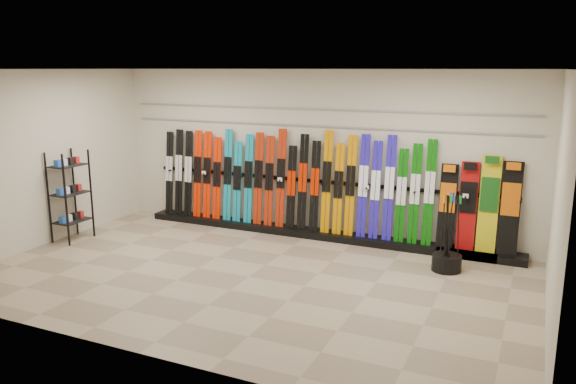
% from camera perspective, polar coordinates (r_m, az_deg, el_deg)
% --- Properties ---
extents(floor, '(8.00, 8.00, 0.00)m').
position_cam_1_polar(floor, '(8.40, -4.00, -8.59)').
color(floor, '#86745C').
rests_on(floor, ground).
extents(back_wall, '(8.00, 0.00, 8.00)m').
position_cam_1_polar(back_wall, '(10.22, 2.53, 3.94)').
color(back_wall, beige).
rests_on(back_wall, floor).
extents(left_wall, '(0.00, 5.00, 5.00)m').
position_cam_1_polar(left_wall, '(10.48, -23.82, 3.10)').
color(left_wall, beige).
rests_on(left_wall, floor).
extents(right_wall, '(0.00, 5.00, 5.00)m').
position_cam_1_polar(right_wall, '(7.05, 25.76, -1.19)').
color(right_wall, beige).
rests_on(right_wall, floor).
extents(ceiling, '(8.00, 8.00, 0.00)m').
position_cam_1_polar(ceiling, '(7.84, -4.34, 12.33)').
color(ceiling, silver).
rests_on(ceiling, back_wall).
extents(ski_rack_base, '(8.00, 0.40, 0.12)m').
position_cam_1_polar(ski_rack_base, '(10.25, 3.17, -4.29)').
color(ski_rack_base, black).
rests_on(ski_rack_base, floor).
extents(skis, '(5.38, 0.20, 1.83)m').
position_cam_1_polar(skis, '(10.31, -0.11, 1.03)').
color(skis, black).
rests_on(skis, ski_rack_base).
extents(snowboards, '(1.25, 0.24, 1.55)m').
position_cam_1_polar(snowboards, '(9.52, 18.89, -1.35)').
color(snowboards, black).
rests_on(snowboards, ski_rack_base).
extents(accessory_rack, '(0.40, 0.60, 1.61)m').
position_cam_1_polar(accessory_rack, '(10.64, -21.25, -0.37)').
color(accessory_rack, black).
rests_on(accessory_rack, floor).
extents(pole_bin, '(0.45, 0.45, 0.25)m').
position_cam_1_polar(pole_bin, '(8.92, 15.80, -6.93)').
color(pole_bin, black).
rests_on(pole_bin, floor).
extents(ski_poles, '(0.27, 0.29, 1.18)m').
position_cam_1_polar(ski_poles, '(8.72, 15.96, -4.03)').
color(ski_poles, black).
rests_on(ski_poles, pole_bin).
extents(slatwall_rail_0, '(7.60, 0.02, 0.03)m').
position_cam_1_polar(slatwall_rail_0, '(10.14, 2.52, 6.72)').
color(slatwall_rail_0, gray).
rests_on(slatwall_rail_0, back_wall).
extents(slatwall_rail_1, '(7.60, 0.02, 0.03)m').
position_cam_1_polar(slatwall_rail_1, '(10.11, 2.54, 8.41)').
color(slatwall_rail_1, gray).
rests_on(slatwall_rail_1, back_wall).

